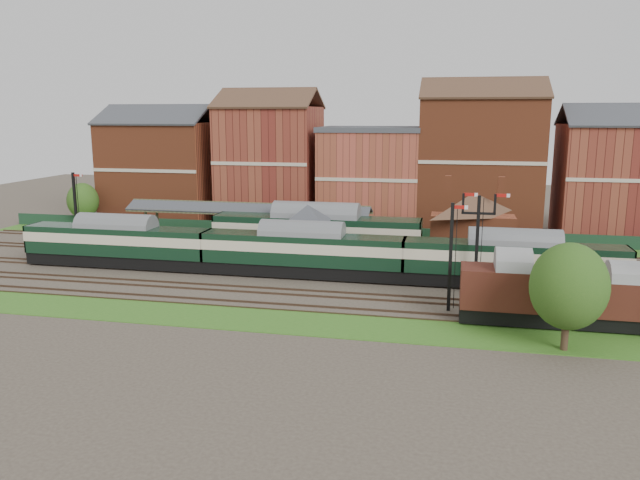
% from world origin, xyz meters
% --- Properties ---
extents(ground, '(160.00, 160.00, 0.00)m').
position_xyz_m(ground, '(0.00, 0.00, 0.00)').
color(ground, '#473D33').
rests_on(ground, ground).
extents(grass_back, '(90.00, 4.50, 0.06)m').
position_xyz_m(grass_back, '(0.00, 16.00, 0.03)').
color(grass_back, '#2D6619').
rests_on(grass_back, ground).
extents(grass_front, '(90.00, 5.00, 0.06)m').
position_xyz_m(grass_front, '(0.00, -12.00, 0.03)').
color(grass_front, '#2D6619').
rests_on(grass_front, ground).
extents(fence, '(90.00, 0.12, 1.50)m').
position_xyz_m(fence, '(0.00, 18.00, 0.75)').
color(fence, '#193823').
rests_on(fence, ground).
extents(platform, '(55.00, 3.40, 1.00)m').
position_xyz_m(platform, '(-5.00, 9.75, 0.50)').
color(platform, '#2D2D2D').
rests_on(platform, ground).
extents(signal_box, '(5.40, 5.40, 6.00)m').
position_xyz_m(signal_box, '(-3.00, 3.25, 3.19)').
color(signal_box, '#647452').
rests_on(signal_box, ground).
extents(brick_hut, '(3.20, 2.64, 2.94)m').
position_xyz_m(brick_hut, '(5.00, 3.25, 1.20)').
color(brick_hut, maroon).
rests_on(brick_hut, ground).
extents(station_building, '(8.10, 8.10, 5.90)m').
position_xyz_m(station_building, '(12.00, 9.75, 3.96)').
color(station_building, '#984526').
rests_on(station_building, platform).
extents(canopy, '(26.00, 3.89, 4.08)m').
position_xyz_m(canopy, '(-11.00, 9.75, 4.58)').
color(canopy, '#494F31').
rests_on(canopy, platform).
extents(semaphore_bracket, '(3.60, 0.25, 8.18)m').
position_xyz_m(semaphore_bracket, '(12.04, -2.50, 4.63)').
color(semaphore_bracket, black).
rests_on(semaphore_bracket, ground).
extents(semaphore_platform_end, '(1.23, 0.25, 8.00)m').
position_xyz_m(semaphore_platform_end, '(-29.98, 8.00, 4.16)').
color(semaphore_platform_end, black).
rests_on(semaphore_platform_end, ground).
extents(semaphore_siding, '(1.23, 0.25, 8.00)m').
position_xyz_m(semaphore_siding, '(10.02, -7.00, 4.16)').
color(semaphore_siding, black).
rests_on(semaphore_siding, ground).
extents(town_backdrop, '(69.00, 10.00, 16.00)m').
position_xyz_m(town_backdrop, '(-0.18, 25.00, 7.00)').
color(town_backdrop, '#984526').
rests_on(town_backdrop, ground).
extents(dmu_train, '(53.50, 2.81, 4.11)m').
position_xyz_m(dmu_train, '(-2.76, 0.00, 2.41)').
color(dmu_train, black).
rests_on(dmu_train, ground).
extents(platform_railcar, '(20.37, 3.21, 4.69)m').
position_xyz_m(platform_railcar, '(-2.91, 6.50, 2.72)').
color(platform_railcar, black).
rests_on(platform_railcar, ground).
extents(goods_van_a, '(6.82, 2.95, 4.13)m').
position_xyz_m(goods_van_a, '(14.16, -9.00, 2.33)').
color(goods_van_a, black).
rests_on(goods_van_a, ground).
extents(goods_van_b, '(6.06, 2.63, 3.68)m').
position_xyz_m(goods_van_b, '(21.24, -9.00, 2.09)').
color(goods_van_b, black).
rests_on(goods_van_b, ground).
extents(tree_far, '(4.61, 4.61, 6.72)m').
position_xyz_m(tree_far, '(17.00, -13.58, 4.06)').
color(tree_far, '#382619').
rests_on(tree_far, ground).
extents(tree_back, '(3.88, 3.88, 5.67)m').
position_xyz_m(tree_back, '(-35.43, 17.82, 3.42)').
color(tree_back, '#382619').
rests_on(tree_back, ground).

